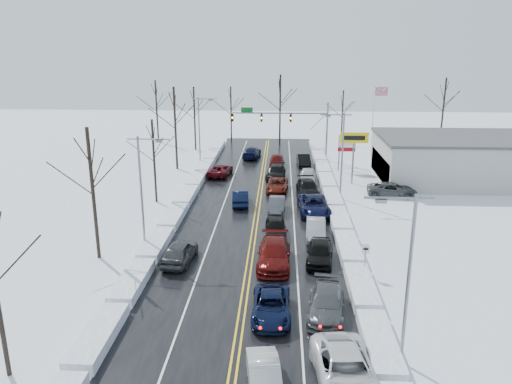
# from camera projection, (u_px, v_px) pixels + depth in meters

# --- Properties ---
(ground) EXTENTS (160.00, 160.00, 0.00)m
(ground) POSITION_uv_depth(u_px,v_px,m) (254.00, 232.00, 43.17)
(ground) COLOR silver
(ground) RESTS_ON ground
(road_surface) EXTENTS (14.00, 84.00, 0.01)m
(road_surface) POSITION_uv_depth(u_px,v_px,m) (255.00, 224.00, 45.08)
(road_surface) COLOR black
(road_surface) RESTS_ON ground
(snow_bank_left) EXTENTS (1.66, 72.00, 0.72)m
(snow_bank_left) POSITION_uv_depth(u_px,v_px,m) (172.00, 222.00, 45.45)
(snow_bank_left) COLOR white
(snow_bank_left) RESTS_ON ground
(snow_bank_right) EXTENTS (1.66, 72.00, 0.72)m
(snow_bank_right) POSITION_uv_depth(u_px,v_px,m) (340.00, 225.00, 44.72)
(snow_bank_right) COLOR white
(snow_bank_right) RESTS_ON ground
(traffic_signal_mast) EXTENTS (13.28, 0.39, 8.00)m
(traffic_signal_mast) POSITION_uv_depth(u_px,v_px,m) (290.00, 121.00, 68.21)
(traffic_signal_mast) COLOR slate
(traffic_signal_mast) RESTS_ON ground
(tires_plus_sign) EXTENTS (3.20, 0.34, 6.00)m
(tires_plus_sign) POSITION_uv_depth(u_px,v_px,m) (354.00, 141.00, 56.53)
(tires_plus_sign) COLOR slate
(tires_plus_sign) RESTS_ON ground
(used_vehicles_sign) EXTENTS (2.20, 0.22, 4.65)m
(used_vehicles_sign) POSITION_uv_depth(u_px,v_px,m) (347.00, 145.00, 62.76)
(used_vehicles_sign) COLOR slate
(used_vehicles_sign) RESTS_ON ground
(speed_limit_sign) EXTENTS (0.55, 0.09, 2.35)m
(speed_limit_sign) POSITION_uv_depth(u_px,v_px,m) (365.00, 254.00, 34.65)
(speed_limit_sign) COLOR slate
(speed_limit_sign) RESTS_ON ground
(flagpole) EXTENTS (1.87, 1.20, 10.00)m
(flagpole) POSITION_uv_depth(u_px,v_px,m) (374.00, 116.00, 69.44)
(flagpole) COLOR silver
(flagpole) RESTS_ON ground
(dealership_building) EXTENTS (20.40, 12.40, 5.30)m
(dealership_building) POSITION_uv_depth(u_px,v_px,m) (466.00, 159.00, 58.47)
(dealership_building) COLOR #A6A5A1
(dealership_building) RESTS_ON ground
(streetlight_se) EXTENTS (3.20, 0.25, 9.00)m
(streetlight_se) POSITION_uv_depth(u_px,v_px,m) (405.00, 267.00, 24.02)
(streetlight_se) COLOR slate
(streetlight_se) RESTS_ON ground
(streetlight_ne) EXTENTS (3.20, 0.25, 9.00)m
(streetlight_ne) POSITION_uv_depth(u_px,v_px,m) (341.00, 149.00, 50.81)
(streetlight_ne) COLOR slate
(streetlight_ne) RESTS_ON ground
(streetlight_sw) EXTENTS (3.20, 0.25, 9.00)m
(streetlight_sw) POSITION_uv_depth(u_px,v_px,m) (143.00, 184.00, 38.22)
(streetlight_sw) COLOR slate
(streetlight_sw) RESTS_ON ground
(streetlight_nw) EXTENTS (3.20, 0.25, 9.00)m
(streetlight_nw) POSITION_uv_depth(u_px,v_px,m) (201.00, 126.00, 65.01)
(streetlight_nw) COLOR slate
(streetlight_nw) RESTS_ON ground
(tree_left_b) EXTENTS (4.00, 4.00, 10.00)m
(tree_left_b) POSITION_uv_depth(u_px,v_px,m) (91.00, 169.00, 35.99)
(tree_left_b) COLOR #2D231C
(tree_left_b) RESTS_ON ground
(tree_left_c) EXTENTS (3.40, 3.40, 8.50)m
(tree_left_c) POSITION_uv_depth(u_px,v_px,m) (153.00, 145.00, 49.63)
(tree_left_c) COLOR #2D231C
(tree_left_c) RESTS_ON ground
(tree_left_d) EXTENTS (4.20, 4.20, 10.50)m
(tree_left_d) POSITION_uv_depth(u_px,v_px,m) (175.00, 112.00, 62.66)
(tree_left_d) COLOR #2D231C
(tree_left_d) RESTS_ON ground
(tree_left_e) EXTENTS (3.80, 3.80, 9.50)m
(tree_left_e) POSITION_uv_depth(u_px,v_px,m) (194.00, 106.00, 74.32)
(tree_left_e) COLOR #2D231C
(tree_left_e) RESTS_ON ground
(tree_far_a) EXTENTS (4.00, 4.00, 10.00)m
(tree_far_a) POSITION_uv_depth(u_px,v_px,m) (156.00, 99.00, 80.31)
(tree_far_a) COLOR #2D231C
(tree_far_a) RESTS_ON ground
(tree_far_b) EXTENTS (3.60, 3.60, 9.00)m
(tree_far_b) POSITION_uv_depth(u_px,v_px,m) (231.00, 103.00, 80.89)
(tree_far_b) COLOR #2D231C
(tree_far_b) RESTS_ON ground
(tree_far_c) EXTENTS (4.40, 4.40, 11.00)m
(tree_far_c) POSITION_uv_depth(u_px,v_px,m) (280.00, 96.00, 78.18)
(tree_far_c) COLOR #2D231C
(tree_far_c) RESTS_ON ground
(tree_far_d) EXTENTS (3.40, 3.40, 8.50)m
(tree_far_d) POSITION_uv_depth(u_px,v_px,m) (343.00, 107.00, 79.63)
(tree_far_d) COLOR #2D231C
(tree_far_d) RESTS_ON ground
(tree_far_e) EXTENTS (4.20, 4.20, 10.50)m
(tree_far_e) POSITION_uv_depth(u_px,v_px,m) (444.00, 98.00, 78.93)
(tree_far_e) COLOR #2D231C
(tree_far_e) RESTS_ON ground
(queued_car_2) EXTENTS (2.33, 4.98, 1.38)m
(queued_car_2) POSITION_uv_depth(u_px,v_px,m) (271.00, 317.00, 29.79)
(queued_car_2) COLOR black
(queued_car_2) RESTS_ON ground
(queued_car_3) EXTENTS (2.49, 5.94, 1.71)m
(queued_car_3) POSITION_uv_depth(u_px,v_px,m) (274.00, 264.00, 36.79)
(queued_car_3) COLOR #530C0B
(queued_car_3) RESTS_ON ground
(queued_car_4) EXTENTS (1.95, 4.34, 1.45)m
(queued_car_4) POSITION_uv_depth(u_px,v_px,m) (276.00, 235.00, 42.48)
(queued_car_4) COLOR black
(queued_car_4) RESTS_ON ground
(queued_car_5) EXTENTS (1.67, 4.29, 1.39)m
(queued_car_5) POSITION_uv_depth(u_px,v_px,m) (277.00, 212.00, 48.34)
(queued_car_5) COLOR #3F4145
(queued_car_5) RESTS_ON ground
(queued_car_6) EXTENTS (2.55, 4.99, 1.35)m
(queued_car_6) POSITION_uv_depth(u_px,v_px,m) (277.00, 191.00, 55.10)
(queued_car_6) COLOR #54130B
(queued_car_6) RESTS_ON ground
(queued_car_7) EXTENTS (2.58, 5.27, 1.47)m
(queued_car_7) POSITION_uv_depth(u_px,v_px,m) (276.00, 178.00, 60.32)
(queued_car_7) COLOR black
(queued_car_7) RESTS_ON ground
(queued_car_8) EXTENTS (1.96, 4.64, 1.56)m
(queued_car_8) POSITION_uv_depth(u_px,v_px,m) (277.00, 166.00, 66.07)
(queued_car_8) COLOR #520B0B
(queued_car_8) RESTS_ON ground
(queued_car_11) EXTENTS (2.74, 5.43, 1.51)m
(queued_car_11) POSITION_uv_depth(u_px,v_px,m) (326.00, 314.00, 30.04)
(queued_car_11) COLOR #47494C
(queued_car_11) RESTS_ON ground
(queued_car_12) EXTENTS (2.39, 4.88, 1.60)m
(queued_car_12) POSITION_uv_depth(u_px,v_px,m) (319.00, 262.00, 37.17)
(queued_car_12) COLOR black
(queued_car_12) RESTS_ON ground
(queued_car_13) EXTENTS (1.85, 4.62, 1.49)m
(queued_car_13) POSITION_uv_depth(u_px,v_px,m) (315.00, 237.00, 41.96)
(queued_car_13) COLOR #A3A5AB
(queued_car_13) RESTS_ON ground
(queued_car_14) EXTENTS (3.11, 6.15, 1.67)m
(queued_car_14) POSITION_uv_depth(u_px,v_px,m) (314.00, 213.00, 47.79)
(queued_car_14) COLOR black
(queued_car_14) RESTS_ON ground
(queued_car_15) EXTENTS (2.54, 5.54, 1.57)m
(queued_car_15) POSITION_uv_depth(u_px,v_px,m) (307.00, 195.00, 53.64)
(queued_car_15) COLOR black
(queued_car_15) RESTS_ON ground
(queued_car_16) EXTENTS (2.18, 4.71, 1.56)m
(queued_car_16) POSITION_uv_depth(u_px,v_px,m) (307.00, 182.00, 58.69)
(queued_car_16) COLOR #B8B8BA
(queued_car_16) RESTS_ON ground
(queued_car_17) EXTENTS (1.85, 4.69, 1.52)m
(queued_car_17) POSITION_uv_depth(u_px,v_px,m) (303.00, 166.00, 66.46)
(queued_car_17) COLOR black
(queued_car_17) RESTS_ON ground
(oncoming_car_0) EXTENTS (1.95, 4.69, 1.51)m
(oncoming_car_0) POSITION_uv_depth(u_px,v_px,m) (241.00, 204.00, 50.52)
(oncoming_car_0) COLOR black
(oncoming_car_0) RESTS_ON ground
(oncoming_car_1) EXTENTS (2.99, 5.33, 1.41)m
(oncoming_car_1) POSITION_uv_depth(u_px,v_px,m) (220.00, 176.00, 61.48)
(oncoming_car_1) COLOR #540B13
(oncoming_car_1) RESTS_ON ground
(oncoming_car_2) EXTENTS (2.61, 5.50, 1.55)m
(oncoming_car_2) POSITION_uv_depth(u_px,v_px,m) (252.00, 158.00, 71.06)
(oncoming_car_2) COLOR black
(oncoming_car_2) RESTS_ON ground
(oncoming_car_3) EXTENTS (2.36, 4.93, 1.62)m
(oncoming_car_3) POSITION_uv_depth(u_px,v_px,m) (180.00, 262.00, 37.27)
(oncoming_car_3) COLOR #3A3D3F
(oncoming_car_3) RESTS_ON ground
(parked_car_0) EXTENTS (5.45, 2.92, 1.46)m
(parked_car_0) POSITION_uv_depth(u_px,v_px,m) (391.00, 196.00, 53.17)
(parked_car_0) COLOR #3D4042
(parked_car_0) RESTS_ON ground
(parked_car_1) EXTENTS (2.32, 5.61, 1.62)m
(parked_car_1) POSITION_uv_depth(u_px,v_px,m) (407.00, 182.00, 58.69)
(parked_car_1) COLOR #45474A
(parked_car_1) RESTS_ON ground
(parked_car_2) EXTENTS (1.90, 4.62, 1.57)m
(parked_car_2) POSITION_uv_depth(u_px,v_px,m) (384.00, 173.00, 62.61)
(parked_car_2) COLOR black
(parked_car_2) RESTS_ON ground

